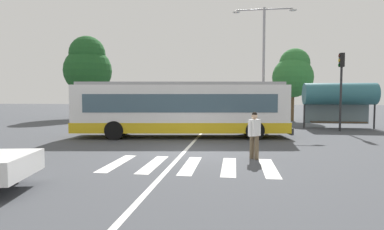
{
  "coord_description": "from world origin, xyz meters",
  "views": [
    {
      "loc": [
        1.75,
        -12.38,
        2.26
      ],
      "look_at": [
        -0.5,
        3.77,
        1.3
      ],
      "focal_mm": 28.76,
      "sensor_mm": 36.0,
      "label": 1
    }
  ],
  "objects_px": {
    "background_tree_right": "(293,73)",
    "twin_arm_street_lamp": "(264,53)",
    "parked_car_red": "(224,115)",
    "background_tree_left": "(88,66)",
    "city_transit_bus": "(181,109)",
    "parked_car_black": "(259,115)",
    "traffic_light_far_corner": "(341,79)",
    "bus_stop_shelter": "(339,95)",
    "parked_car_blue": "(192,115)",
    "pedestrian_crossing_street": "(254,133)"
  },
  "relations": [
    {
      "from": "city_transit_bus",
      "to": "traffic_light_far_corner",
      "type": "bearing_deg",
      "value": 23.54
    },
    {
      "from": "city_transit_bus",
      "to": "parked_car_blue",
      "type": "distance_m",
      "value": 8.45
    },
    {
      "from": "city_transit_bus",
      "to": "parked_car_red",
      "type": "xyz_separation_m",
      "value": [
        2.14,
        8.41,
        -0.82
      ]
    },
    {
      "from": "city_transit_bus",
      "to": "bus_stop_shelter",
      "type": "bearing_deg",
      "value": 30.83
    },
    {
      "from": "bus_stop_shelter",
      "to": "background_tree_right",
      "type": "height_order",
      "value": "background_tree_right"
    },
    {
      "from": "pedestrian_crossing_street",
      "to": "bus_stop_shelter",
      "type": "height_order",
      "value": "bus_stop_shelter"
    },
    {
      "from": "parked_car_red",
      "to": "background_tree_left",
      "type": "xyz_separation_m",
      "value": [
        -14.74,
        5.77,
        4.81
      ]
    },
    {
      "from": "background_tree_left",
      "to": "background_tree_right",
      "type": "bearing_deg",
      "value": -3.1
    },
    {
      "from": "city_transit_bus",
      "to": "twin_arm_street_lamp",
      "type": "distance_m",
      "value": 10.52
    },
    {
      "from": "pedestrian_crossing_street",
      "to": "background_tree_right",
      "type": "height_order",
      "value": "background_tree_right"
    },
    {
      "from": "background_tree_right",
      "to": "twin_arm_street_lamp",
      "type": "bearing_deg",
      "value": -122.84
    },
    {
      "from": "parked_car_blue",
      "to": "pedestrian_crossing_street",
      "type": "bearing_deg",
      "value": -73.13
    },
    {
      "from": "city_transit_bus",
      "to": "pedestrian_crossing_street",
      "type": "xyz_separation_m",
      "value": [
        3.7,
        -5.72,
        -0.62
      ]
    },
    {
      "from": "parked_car_blue",
      "to": "parked_car_red",
      "type": "distance_m",
      "value": 2.72
    },
    {
      "from": "traffic_light_far_corner",
      "to": "bus_stop_shelter",
      "type": "height_order",
      "value": "traffic_light_far_corner"
    },
    {
      "from": "background_tree_left",
      "to": "background_tree_right",
      "type": "relative_size",
      "value": 1.28
    },
    {
      "from": "city_transit_bus",
      "to": "twin_arm_street_lamp",
      "type": "relative_size",
      "value": 1.29
    },
    {
      "from": "background_tree_right",
      "to": "parked_car_red",
      "type": "bearing_deg",
      "value": -143.5
    },
    {
      "from": "city_transit_bus",
      "to": "parked_car_blue",
      "type": "bearing_deg",
      "value": 93.95
    },
    {
      "from": "parked_car_blue",
      "to": "parked_car_red",
      "type": "height_order",
      "value": "same"
    },
    {
      "from": "pedestrian_crossing_street",
      "to": "parked_car_black",
      "type": "xyz_separation_m",
      "value": [
        1.26,
        14.29,
        -0.2
      ]
    },
    {
      "from": "parked_car_black",
      "to": "twin_arm_street_lamp",
      "type": "xyz_separation_m",
      "value": [
        0.27,
        -0.44,
        4.96
      ]
    },
    {
      "from": "twin_arm_street_lamp",
      "to": "background_tree_right",
      "type": "bearing_deg",
      "value": 57.16
    },
    {
      "from": "city_transit_bus",
      "to": "background_tree_right",
      "type": "distance_m",
      "value": 15.77
    },
    {
      "from": "traffic_light_far_corner",
      "to": "twin_arm_street_lamp",
      "type": "relative_size",
      "value": 0.55
    },
    {
      "from": "parked_car_blue",
      "to": "traffic_light_far_corner",
      "type": "xyz_separation_m",
      "value": [
        10.43,
        -4.09,
        2.64
      ]
    },
    {
      "from": "parked_car_black",
      "to": "background_tree_right",
      "type": "xyz_separation_m",
      "value": [
        3.43,
        4.46,
        3.71
      ]
    },
    {
      "from": "parked_car_red",
      "to": "traffic_light_far_corner",
      "type": "distance_m",
      "value": 9.14
    },
    {
      "from": "twin_arm_street_lamp",
      "to": "parked_car_black",
      "type": "bearing_deg",
      "value": 121.47
    },
    {
      "from": "parked_car_black",
      "to": "pedestrian_crossing_street",
      "type": "bearing_deg",
      "value": -95.05
    },
    {
      "from": "bus_stop_shelter",
      "to": "traffic_light_far_corner",
      "type": "bearing_deg",
      "value": -105.15
    },
    {
      "from": "city_transit_bus",
      "to": "parked_car_red",
      "type": "bearing_deg",
      "value": 75.74
    },
    {
      "from": "parked_car_black",
      "to": "twin_arm_street_lamp",
      "type": "height_order",
      "value": "twin_arm_street_lamp"
    },
    {
      "from": "pedestrian_crossing_street",
      "to": "traffic_light_far_corner",
      "type": "bearing_deg",
      "value": 58.41
    },
    {
      "from": "bus_stop_shelter",
      "to": "background_tree_left",
      "type": "relative_size",
      "value": 0.56
    },
    {
      "from": "city_transit_bus",
      "to": "background_tree_right",
      "type": "relative_size",
      "value": 1.76
    },
    {
      "from": "parked_car_blue",
      "to": "twin_arm_street_lamp",
      "type": "xyz_separation_m",
      "value": [
        5.81,
        -0.25,
        4.96
      ]
    },
    {
      "from": "twin_arm_street_lamp",
      "to": "city_transit_bus",
      "type": "bearing_deg",
      "value": -122.74
    },
    {
      "from": "city_transit_bus",
      "to": "twin_arm_street_lamp",
      "type": "height_order",
      "value": "twin_arm_street_lamp"
    },
    {
      "from": "parked_car_black",
      "to": "background_tree_right",
      "type": "relative_size",
      "value": 0.67
    },
    {
      "from": "background_tree_right",
      "to": "bus_stop_shelter",
      "type": "bearing_deg",
      "value": -73.92
    },
    {
      "from": "pedestrian_crossing_street",
      "to": "parked_car_black",
      "type": "bearing_deg",
      "value": 84.95
    },
    {
      "from": "parked_car_blue",
      "to": "traffic_light_far_corner",
      "type": "bearing_deg",
      "value": -21.42
    },
    {
      "from": "traffic_light_far_corner",
      "to": "twin_arm_street_lamp",
      "type": "bearing_deg",
      "value": 140.29
    },
    {
      "from": "parked_car_blue",
      "to": "background_tree_left",
      "type": "relative_size",
      "value": 0.53
    },
    {
      "from": "bus_stop_shelter",
      "to": "city_transit_bus",
      "type": "bearing_deg",
      "value": -149.17
    },
    {
      "from": "city_transit_bus",
      "to": "bus_stop_shelter",
      "type": "distance_m",
      "value": 12.1
    },
    {
      "from": "parked_car_red",
      "to": "parked_car_black",
      "type": "bearing_deg",
      "value": 3.38
    },
    {
      "from": "pedestrian_crossing_street",
      "to": "background_tree_left",
      "type": "bearing_deg",
      "value": 129.34
    },
    {
      "from": "bus_stop_shelter",
      "to": "background_tree_right",
      "type": "distance_m",
      "value": 7.42
    }
  ]
}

